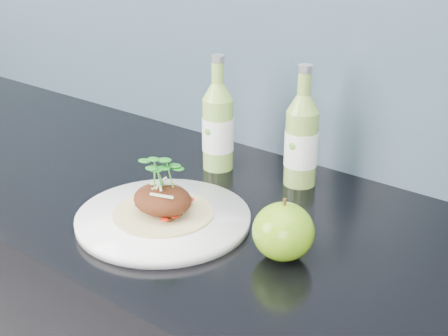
{
  "coord_description": "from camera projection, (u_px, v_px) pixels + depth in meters",
  "views": [
    {
      "loc": [
        0.59,
        0.96,
        1.38
      ],
      "look_at": [
        0.02,
        1.66,
        1.0
      ],
      "focal_mm": 50.0,
      "sensor_mm": 36.0,
      "label": 1
    }
  ],
  "objects": [
    {
      "name": "dinner_plate",
      "position": [
        163.0,
        219.0,
        1.03
      ],
      "size": [
        0.29,
        0.29,
        0.02
      ],
      "color": "white",
      "rests_on": "kitchen_counter"
    },
    {
      "name": "cider_bottle_right",
      "position": [
        301.0,
        140.0,
        1.14
      ],
      "size": [
        0.08,
        0.08,
        0.23
      ],
      "rotation": [
        0.0,
        0.0,
        -0.26
      ],
      "color": "#7FA544",
      "rests_on": "kitchen_counter"
    },
    {
      "name": "green_apple",
      "position": [
        283.0,
        231.0,
        0.91
      ],
      "size": [
        0.11,
        0.11,
        0.1
      ],
      "rotation": [
        0.0,
        0.0,
        -0.27
      ],
      "color": "#487E0D",
      "rests_on": "kitchen_counter"
    },
    {
      "name": "cider_bottle_left",
      "position": [
        218.0,
        127.0,
        1.21
      ],
      "size": [
        0.08,
        0.08,
        0.23
      ],
      "rotation": [
        0.0,
        0.0,
        0.42
      ],
      "color": "#84B24A",
      "rests_on": "kitchen_counter"
    },
    {
      "name": "pork_taco",
      "position": [
        163.0,
        198.0,
        1.01
      ],
      "size": [
        0.17,
        0.17,
        0.1
      ],
      "color": "tan",
      "rests_on": "dinner_plate"
    }
  ]
}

